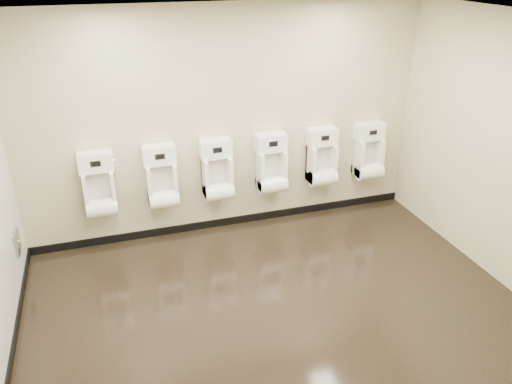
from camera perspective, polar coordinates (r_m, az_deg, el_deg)
ground at (r=5.30m, az=2.05°, el=-12.55°), size 5.00×3.50×0.00m
ceiling at (r=4.18m, az=2.68°, el=19.11°), size 5.00×3.50×0.00m
back_wall at (r=6.13m, az=-3.29°, el=7.83°), size 5.00×0.02×2.80m
front_wall at (r=3.20m, az=13.22°, el=-11.11°), size 5.00×0.02×2.80m
right_wall at (r=5.85m, az=26.08°, el=4.32°), size 0.02×3.50×2.80m
skirting_back at (r=6.66m, az=-2.97°, el=-3.32°), size 5.00×0.02×0.10m
skirting_left at (r=5.17m, az=-26.08°, el=-16.12°), size 0.02×3.50×0.10m
access_panel at (r=5.90m, az=-25.65°, el=-5.18°), size 0.04×0.25×0.25m
urinal_0 at (r=6.05m, az=-17.45°, el=0.31°), size 0.40×0.30×0.75m
urinal_1 at (r=6.08m, az=-10.72°, el=1.21°), size 0.40×0.30×0.75m
urinal_2 at (r=6.18m, az=-4.44°, el=2.03°), size 0.40×0.30×0.75m
urinal_3 at (r=6.36m, az=1.78°, el=2.82°), size 0.40×0.30×0.75m
urinal_4 at (r=6.61m, az=7.55°, el=3.52°), size 0.40×0.30×0.75m
urinal_5 at (r=6.92m, az=12.75°, el=4.13°), size 0.40×0.30×0.75m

